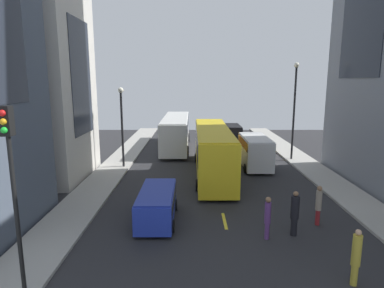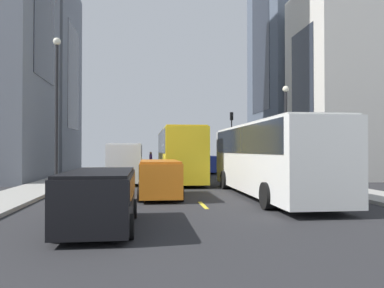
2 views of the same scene
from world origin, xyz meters
name	(u,v)px [view 1 (image 1 of 2)]	position (x,y,z in m)	size (l,w,h in m)	color
ground_plane	(212,168)	(0.00, 0.00, 0.00)	(42.67, 42.67, 0.00)	#28282B
sidewalk_west	(114,167)	(-8.07, 0.00, 0.07)	(2.53, 44.00, 0.15)	#9E9B93
sidewalk_east	(309,167)	(8.07, 0.00, 0.07)	(2.53, 44.00, 0.15)	#9E9B93
lane_stripe_1	(224,221)	(0.00, -10.50, 0.01)	(0.16, 2.00, 0.01)	yellow
lane_stripe_2	(212,168)	(0.00, 0.00, 0.01)	(0.16, 2.00, 0.01)	yellow
lane_stripe_3	(206,144)	(0.00, 10.50, 0.01)	(0.16, 2.00, 0.01)	yellow
lane_stripe_4	(203,130)	(0.00, 21.00, 0.01)	(0.16, 2.00, 0.01)	yellow
building_west_1	(18,78)	(-14.01, -2.58, 7.28)	(9.03, 7.34, 14.57)	beige
city_bus_white	(175,129)	(-3.38, 8.09, 2.01)	(2.80, 12.24, 3.35)	silver
streetcar_yellow	(212,147)	(-0.09, -1.91, 2.12)	(2.70, 12.41, 3.59)	yellow
delivery_van_white	(255,150)	(3.52, 0.10, 1.51)	(2.25, 5.25, 2.58)	white
car_orange_0	(223,139)	(1.62, 7.85, 1.00)	(1.93, 4.59, 1.69)	orange
car_black_1	(233,130)	(3.50, 14.63, 0.94)	(1.96, 4.62, 1.59)	black
car_blue_2	(157,203)	(-3.46, -10.43, 0.95)	(1.92, 4.38, 1.62)	#2338AD
pedestrian_walking_far	(318,204)	(4.59, -10.95, 1.11)	(0.29, 0.29, 2.03)	maroon
pedestrian_crossing_mid	(356,256)	(4.03, -15.87, 1.11)	(0.32, 0.32, 2.09)	gold
pedestrian_crossing_near	(294,212)	(3.06, -12.07, 1.13)	(0.39, 0.39, 2.14)	black
pedestrian_waiting_curb	(267,216)	(1.73, -12.43, 1.10)	(0.28, 0.28, 2.01)	#593372
traffic_light_near_corner	(11,169)	(-7.21, -16.60, 4.44)	(0.32, 0.44, 6.20)	black
streetlamp_near	(121,118)	(-7.31, -0.08, 4.13)	(0.44, 0.44, 6.42)	black
streetlamp_far	(294,102)	(7.31, 2.59, 5.22)	(0.44, 0.44, 8.48)	black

